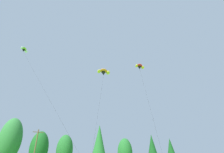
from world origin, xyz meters
name	(u,v)px	position (x,y,z in m)	size (l,w,h in m)	color
treeline_tree_c	(10,140)	(-16.05, 55.18, 8.77)	(5.71, 5.71, 14.48)	#472D19
treeline_tree_d	(39,148)	(-8.64, 54.02, 6.84)	(4.85, 4.85, 11.30)	#472D19
treeline_tree_e	(64,150)	(-1.30, 56.98, 6.83)	(4.85, 4.85, 11.28)	#472D19
treeline_tree_f	(99,143)	(7.54, 51.43, 8.74)	(4.67, 4.67, 13.96)	#472D19
treeline_tree_g	(125,152)	(17.60, 54.34, 6.65)	(4.77, 4.77, 10.99)	#472D19
treeline_tree_h	(152,149)	(27.74, 53.34, 8.01)	(4.41, 4.41, 12.78)	#472D19
treeline_tree_i	(171,151)	(36.23, 53.85, 7.59)	(4.27, 4.27, 12.12)	#472D19
utility_pole	(34,152)	(-9.94, 43.72, 5.22)	(2.20, 0.26, 9.91)	brown
parafoil_kite_high_orange	(104,72)	(2.79, 36.88, 24.15)	(8.34, 13.91, 23.41)	orange
parafoil_kite_mid_red_yellow	(140,67)	(9.68, 30.47, 23.96)	(4.70, 9.74, 23.06)	red
parafoil_kite_far_lime_white	(24,50)	(-16.21, 36.26, 25.12)	(13.29, 13.50, 24.13)	#93D633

